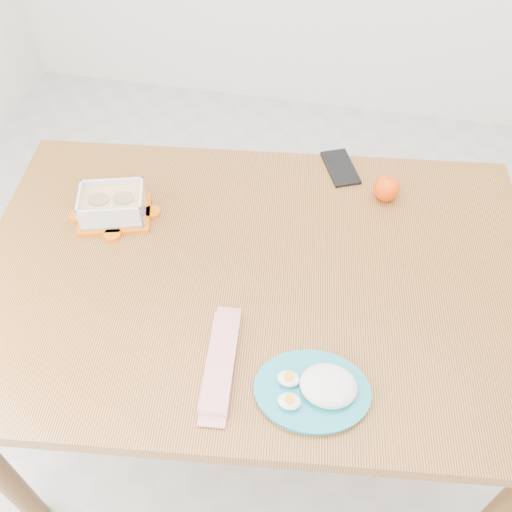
% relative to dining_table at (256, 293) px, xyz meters
% --- Properties ---
extents(ground, '(3.50, 3.50, 0.00)m').
position_rel_dining_table_xyz_m(ground, '(0.13, 0.06, -0.67)').
color(ground, '#B7B7B2').
rests_on(ground, ground).
extents(dining_table, '(1.47, 1.07, 0.75)m').
position_rel_dining_table_xyz_m(dining_table, '(0.00, 0.00, 0.00)').
color(dining_table, '#A26F2E').
rests_on(dining_table, ground).
extents(food_container, '(0.22, 0.19, 0.08)m').
position_rel_dining_table_xyz_m(food_container, '(-0.40, 0.11, 0.12)').
color(food_container, '#E76006').
rests_on(food_container, dining_table).
extents(orange_fruit, '(0.07, 0.07, 0.07)m').
position_rel_dining_table_xyz_m(orange_fruit, '(0.29, 0.32, 0.12)').
color(orange_fruit, '#FA4A05').
rests_on(orange_fruit, dining_table).
extents(rice_plate, '(0.26, 0.26, 0.06)m').
position_rel_dining_table_xyz_m(rice_plate, '(0.19, -0.29, 0.10)').
color(rice_plate, teal).
rests_on(rice_plate, dining_table).
extents(candy_bar, '(0.08, 0.24, 0.02)m').
position_rel_dining_table_xyz_m(candy_bar, '(-0.02, -0.26, 0.09)').
color(candy_bar, red).
rests_on(candy_bar, dining_table).
extents(smartphone, '(0.13, 0.17, 0.01)m').
position_rel_dining_table_xyz_m(smartphone, '(0.16, 0.42, 0.09)').
color(smartphone, black).
rests_on(smartphone, dining_table).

